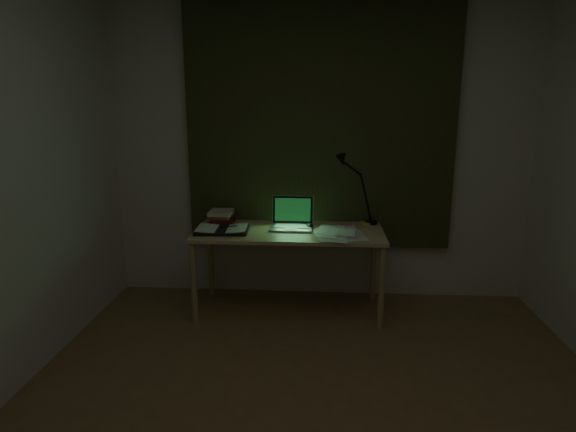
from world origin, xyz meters
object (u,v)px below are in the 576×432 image
laptop (291,214)px  book_stack (222,217)px  loose_papers (339,233)px  desk_lamp (372,190)px  open_textbook (222,229)px  desk (289,271)px

laptop → book_stack: laptop is taller
book_stack → loose_papers: 0.99m
book_stack → desk_lamp: size_ratio=0.38×
laptop → open_textbook: size_ratio=0.94×
open_textbook → book_stack: size_ratio=1.84×
desk → book_stack: 0.71m
laptop → book_stack: bearing=169.1°
laptop → desk_lamp: bearing=19.4°
laptop → desk_lamp: desk_lamp is taller
laptop → loose_papers: laptop is taller
desk → book_stack: (-0.56, 0.17, 0.40)m
open_textbook → laptop: bearing=9.4°
desk → desk_lamp: (0.67, 0.26, 0.63)m
open_textbook → book_stack: book_stack is taller
laptop → desk_lamp: (0.65, 0.21, 0.17)m
laptop → desk_lamp: size_ratio=0.66×
desk → desk_lamp: size_ratio=2.57×
open_textbook → desk_lamp: size_ratio=0.70×
laptop → open_textbook: bearing=-166.6°
loose_papers → desk_lamp: 0.52m
laptop → open_textbook: laptop is taller
open_textbook → loose_papers: size_ratio=1.17×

